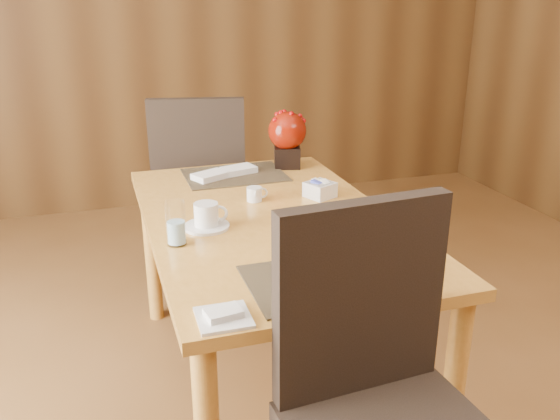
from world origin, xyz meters
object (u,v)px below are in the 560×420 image
object	(u,v)px
berry_decor	(287,136)
bread_plate	(224,318)
dining_table	(270,240)
soup_setting	(337,261)
coffee_cup	(206,217)
creamer_jug	(254,194)
sugar_caddy	(320,190)
near_chair	(382,391)
water_glass	(176,223)
far_chair	(201,182)

from	to	relation	value
berry_decor	bread_plate	world-z (taller)	berry_decor
dining_table	berry_decor	xyz separation A→B (m)	(0.27, 0.62, 0.25)
soup_setting	berry_decor	distance (m)	1.18
berry_decor	bread_plate	size ratio (longest dim) A/B	1.93
coffee_cup	creamer_jug	xyz separation A→B (m)	(0.24, 0.23, -0.01)
sugar_caddy	dining_table	bearing A→B (deg)	-149.73
soup_setting	near_chair	xyz separation A→B (m)	(-0.02, -0.35, -0.20)
near_chair	creamer_jug	bearing A→B (deg)	87.87
dining_table	sugar_caddy	xyz separation A→B (m)	(0.26, 0.15, 0.13)
soup_setting	coffee_cup	distance (m)	0.58
bread_plate	creamer_jug	bearing A→B (deg)	69.48
creamer_jug	bread_plate	distance (m)	0.92
dining_table	water_glass	size ratio (longest dim) A/B	9.85
far_chair	creamer_jug	bearing A→B (deg)	108.80
creamer_jug	berry_decor	world-z (taller)	berry_decor
soup_setting	creamer_jug	distance (m)	0.73
creamer_jug	coffee_cup	bearing A→B (deg)	-131.43
coffee_cup	near_chair	xyz separation A→B (m)	(0.27, -0.85, -0.19)
sugar_caddy	berry_decor	bearing A→B (deg)	88.47
sugar_caddy	creamer_jug	bearing A→B (deg)	172.32
water_glass	sugar_caddy	world-z (taller)	water_glass
dining_table	sugar_caddy	world-z (taller)	sugar_caddy
berry_decor	coffee_cup	bearing A→B (deg)	-128.66
berry_decor	near_chair	xyz separation A→B (m)	(-0.25, -1.50, -0.30)
soup_setting	bread_plate	xyz separation A→B (m)	(-0.37, -0.13, -0.05)
near_chair	berry_decor	bearing A→B (deg)	76.74
sugar_caddy	far_chair	size ratio (longest dim) A/B	0.10
dining_table	far_chair	size ratio (longest dim) A/B	1.42
coffee_cup	far_chair	xyz separation A→B (m)	(0.16, 1.02, -0.19)
bread_plate	near_chair	world-z (taller)	near_chair
water_glass	bread_plate	xyz separation A→B (m)	(0.04, -0.52, -0.07)
far_chair	berry_decor	bearing A→B (deg)	147.39
water_glass	far_chair	xyz separation A→B (m)	(0.29, 1.14, -0.23)
coffee_cup	sugar_caddy	distance (m)	0.54
coffee_cup	berry_decor	size ratio (longest dim) A/B	0.61
creamer_jug	near_chair	xyz separation A→B (m)	(0.03, -1.08, -0.18)
dining_table	creamer_jug	size ratio (longest dim) A/B	18.93
creamer_jug	sugar_caddy	xyz separation A→B (m)	(0.27, -0.04, 0.00)
water_glass	bread_plate	size ratio (longest dim) A/B	1.10
dining_table	coffee_cup	xyz separation A→B (m)	(-0.25, -0.04, 0.14)
coffee_cup	bread_plate	xyz separation A→B (m)	(-0.08, -0.63, -0.04)
dining_table	near_chair	world-z (taller)	near_chair
berry_decor	dining_table	bearing A→B (deg)	-114.06
sugar_caddy	far_chair	bearing A→B (deg)	112.61
bread_plate	far_chair	size ratio (longest dim) A/B	0.13
sugar_caddy	berry_decor	xyz separation A→B (m)	(0.01, 0.46, 0.12)
sugar_caddy	bread_plate	bearing A→B (deg)	-125.68
soup_setting	sugar_caddy	xyz separation A→B (m)	(0.22, 0.69, -0.02)
far_chair	soup_setting	bearing A→B (deg)	108.13
soup_setting	near_chair	world-z (taller)	near_chair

